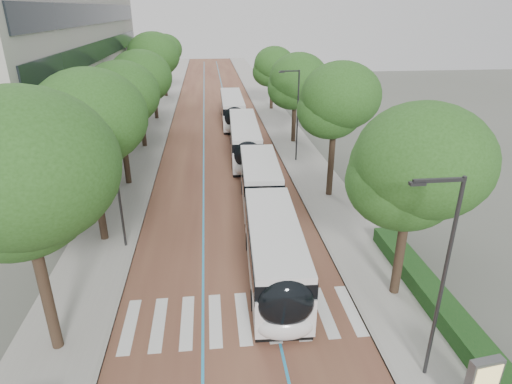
% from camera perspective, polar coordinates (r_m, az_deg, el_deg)
% --- Properties ---
extents(ground, '(160.00, 160.00, 0.00)m').
position_cam_1_polar(ground, '(19.35, -2.10, -18.34)').
color(ground, '#51544C').
rests_on(ground, ground).
extents(road, '(11.00, 140.00, 0.02)m').
position_cam_1_polar(road, '(55.95, -5.31, 9.91)').
color(road, brown).
rests_on(road, ground).
extents(sidewalk_left, '(4.00, 140.00, 0.12)m').
position_cam_1_polar(sidewalk_left, '(56.31, -13.06, 9.55)').
color(sidewalk_left, gray).
rests_on(sidewalk_left, ground).
extents(sidewalk_right, '(4.00, 140.00, 0.12)m').
position_cam_1_polar(sidewalk_right, '(56.56, 2.43, 10.18)').
color(sidewalk_right, gray).
rests_on(sidewalk_right, ground).
extents(kerb_left, '(0.20, 140.00, 0.14)m').
position_cam_1_polar(kerb_left, '(56.12, -11.11, 9.67)').
color(kerb_left, gray).
rests_on(kerb_left, ground).
extents(kerb_right, '(0.20, 140.00, 0.14)m').
position_cam_1_polar(kerb_right, '(56.31, 0.48, 10.14)').
color(kerb_right, gray).
rests_on(kerb_right, ground).
extents(zebra_crossing, '(10.55, 3.60, 0.01)m').
position_cam_1_polar(zebra_crossing, '(20.11, -1.74, -16.37)').
color(zebra_crossing, silver).
rests_on(zebra_crossing, ground).
extents(lane_line_left, '(0.12, 126.00, 0.01)m').
position_cam_1_polar(lane_line_left, '(55.94, -6.97, 9.85)').
color(lane_line_left, '#2792C7').
rests_on(lane_line_left, road).
extents(lane_line_right, '(0.12, 126.00, 0.01)m').
position_cam_1_polar(lane_line_right, '(55.99, -3.65, 9.98)').
color(lane_line_right, '#2792C7').
rests_on(lane_line_right, road).
extents(office_building, '(18.11, 40.00, 14.00)m').
position_cam_1_polar(office_building, '(46.69, -30.55, 12.98)').
color(office_building, '#9A968E').
rests_on(office_building, ground).
extents(hedge, '(1.20, 14.00, 0.80)m').
position_cam_1_polar(hedge, '(21.48, 23.69, -14.06)').
color(hedge, '#143C17').
rests_on(hedge, sidewalk_right).
extents(streetlight_near, '(1.82, 0.20, 8.00)m').
position_cam_1_polar(streetlight_near, '(15.89, 23.43, -9.25)').
color(streetlight_near, '#2C2C2E').
rests_on(streetlight_near, sidewalk_right).
extents(streetlight_far, '(1.82, 0.20, 8.00)m').
position_cam_1_polar(streetlight_far, '(38.07, 5.33, 11.00)').
color(streetlight_far, '#2C2C2E').
rests_on(streetlight_far, sidewalk_right).
extents(lamp_post_left, '(0.14, 0.14, 8.00)m').
position_cam_1_polar(lamp_post_left, '(24.63, -18.03, 1.32)').
color(lamp_post_left, '#2C2C2E').
rests_on(lamp_post_left, sidewalk_left).
extents(trees_left, '(6.42, 60.86, 10.09)m').
position_cam_1_polar(trees_left, '(38.38, -16.59, 13.36)').
color(trees_left, black).
rests_on(trees_left, ground).
extents(trees_right, '(5.86, 47.62, 9.14)m').
position_cam_1_polar(trees_right, '(37.04, 7.41, 12.66)').
color(trees_right, black).
rests_on(trees_right, ground).
extents(lead_bus, '(3.35, 18.49, 3.20)m').
position_cam_1_polar(lead_bus, '(24.95, 1.49, -3.46)').
color(lead_bus, black).
rests_on(lead_bus, ground).
extents(bus_queued_0, '(2.97, 12.48, 3.20)m').
position_cam_1_polar(bus_queued_0, '(39.84, -1.53, 6.90)').
color(bus_queued_0, silver).
rests_on(bus_queued_0, ground).
extents(bus_queued_1, '(2.68, 12.43, 3.20)m').
position_cam_1_polar(bus_queued_1, '(52.49, -3.17, 10.89)').
color(bus_queued_1, silver).
rests_on(bus_queued_1, ground).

